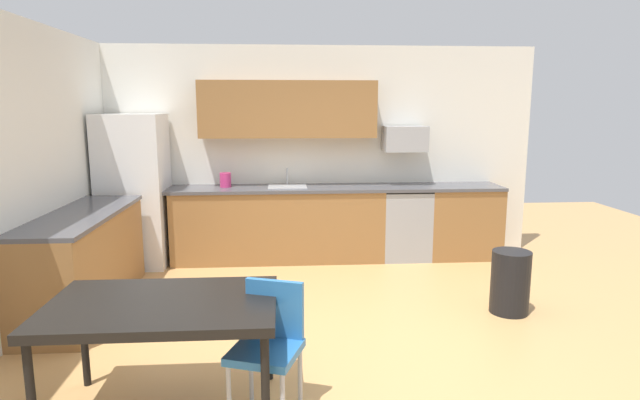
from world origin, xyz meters
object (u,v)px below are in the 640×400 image
object	(u,v)px
oven_range	(404,223)
kettle	(225,181)
chair_near_table	(269,339)
refrigerator	(134,191)
microwave	(405,139)
trash_bin	(510,282)
dining_table	(163,311)

from	to	relation	value
oven_range	kettle	bearing A→B (deg)	178.74
chair_near_table	oven_range	bearing A→B (deg)	64.41
oven_range	chair_near_table	world-z (taller)	oven_range
refrigerator	microwave	xyz separation A→B (m)	(3.36, 0.18, 0.61)
oven_range	chair_near_table	size ratio (longest dim) A/B	1.07
microwave	kettle	bearing A→B (deg)	-178.74
chair_near_table	kettle	bearing A→B (deg)	100.08
microwave	chair_near_table	size ratio (longest dim) A/B	0.64
oven_range	kettle	xyz separation A→B (m)	(-2.27, 0.05, 0.56)
trash_bin	oven_range	bearing A→B (deg)	106.80
refrigerator	microwave	distance (m)	3.42
refrigerator	oven_range	bearing A→B (deg)	1.36
dining_table	trash_bin	xyz separation A→B (m)	(2.88, 1.48, -0.39)
trash_bin	dining_table	bearing A→B (deg)	-152.85
dining_table	trash_bin	world-z (taller)	dining_table
trash_bin	kettle	bearing A→B (deg)	145.35
oven_range	dining_table	distance (m)	4.11
dining_table	chair_near_table	world-z (taller)	chair_near_table
microwave	trash_bin	bearing A→B (deg)	-73.99
microwave	kettle	xyz separation A→B (m)	(-2.27, -0.05, -0.51)
refrigerator	kettle	size ratio (longest dim) A/B	9.24
refrigerator	dining_table	xyz separation A→B (m)	(1.06, -3.32, -0.24)
oven_range	chair_near_table	distance (m)	3.82
microwave	dining_table	xyz separation A→B (m)	(-2.30, -3.50, -0.84)
refrigerator	dining_table	world-z (taller)	refrigerator
trash_bin	kettle	xyz separation A→B (m)	(-2.85, 1.97, 0.72)
oven_range	dining_table	bearing A→B (deg)	-124.13
oven_range	microwave	xyz separation A→B (m)	(0.00, 0.10, 1.08)
microwave	trash_bin	xyz separation A→B (m)	(0.58, -2.02, -1.23)
kettle	trash_bin	bearing A→B (deg)	-34.65
oven_range	dining_table	size ratio (longest dim) A/B	0.65
microwave	trash_bin	world-z (taller)	microwave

